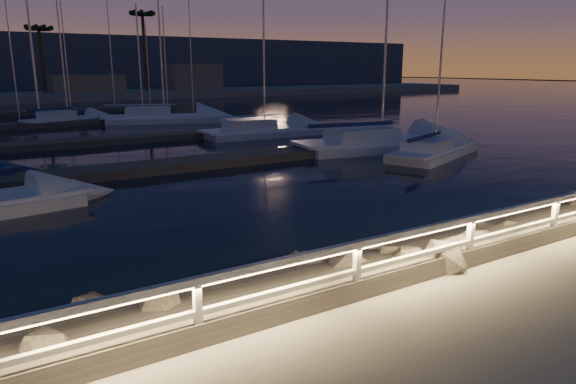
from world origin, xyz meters
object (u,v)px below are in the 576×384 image
object	(u,v)px
guard_rail	(434,238)
sailboat_d	(433,149)
sailboat_j	(66,119)
sailboat_h	(377,142)
sailboat_l	(161,117)
sailboat_g	(262,130)

from	to	relation	value
guard_rail	sailboat_d	size ratio (longest dim) A/B	3.36
guard_rail	sailboat_d	distance (m)	17.90
sailboat_d	sailboat_j	distance (m)	30.41
guard_rail	sailboat_j	distance (m)	39.25
sailboat_h	sailboat_j	xyz separation A→B (m)	(-12.77, 23.85, -0.05)
sailboat_d	sailboat_j	bearing A→B (deg)	95.68
sailboat_d	sailboat_l	world-z (taller)	sailboat_l
sailboat_g	sailboat_l	distance (m)	12.78
guard_rail	sailboat_h	distance (m)	19.61
guard_rail	sailboat_h	bearing A→B (deg)	51.74
sailboat_g	sailboat_j	world-z (taller)	sailboat_g
sailboat_j	sailboat_l	size ratio (longest dim) A/B	0.73
sailboat_j	sailboat_l	world-z (taller)	sailboat_l
sailboat_j	sailboat_l	bearing A→B (deg)	-38.86
sailboat_d	sailboat_l	distance (m)	25.22
guard_rail	sailboat_l	distance (m)	37.03
sailboat_g	sailboat_h	distance (m)	9.05
sailboat_g	sailboat_h	bearing A→B (deg)	-70.71
guard_rail	sailboat_l	bearing A→B (deg)	79.90
sailboat_h	sailboat_g	bearing A→B (deg)	117.56
sailboat_d	sailboat_h	bearing A→B (deg)	86.01
sailboat_j	sailboat_d	bearing A→B (deg)	-80.58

